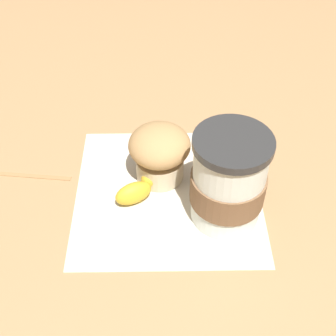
% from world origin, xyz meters
% --- Properties ---
extents(ground_plane, '(3.00, 3.00, 0.00)m').
position_xyz_m(ground_plane, '(0.00, 0.00, 0.00)').
color(ground_plane, '#A87C51').
extents(paper_napkin, '(0.27, 0.27, 0.00)m').
position_xyz_m(paper_napkin, '(0.00, 0.00, 0.00)').
color(paper_napkin, beige).
rests_on(paper_napkin, ground_plane).
extents(coffee_cup, '(0.09, 0.09, 0.13)m').
position_xyz_m(coffee_cup, '(-0.07, 0.05, 0.06)').
color(coffee_cup, silver).
rests_on(coffee_cup, paper_napkin).
extents(muffin, '(0.08, 0.08, 0.08)m').
position_xyz_m(muffin, '(0.01, -0.03, 0.05)').
color(muffin, beige).
rests_on(muffin, paper_napkin).
extents(banana, '(0.10, 0.13, 0.03)m').
position_xyz_m(banana, '(0.02, -0.03, 0.02)').
color(banana, gold).
rests_on(banana, paper_napkin).
extents(wooden_stirrer, '(0.11, 0.03, 0.00)m').
position_xyz_m(wooden_stirrer, '(0.18, -0.05, 0.00)').
color(wooden_stirrer, '#9E7547').
rests_on(wooden_stirrer, ground_plane).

